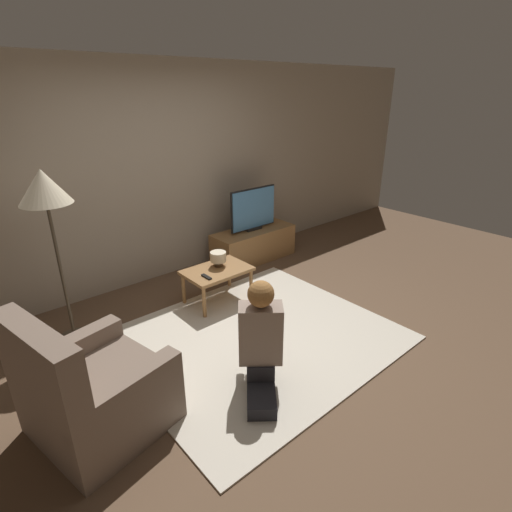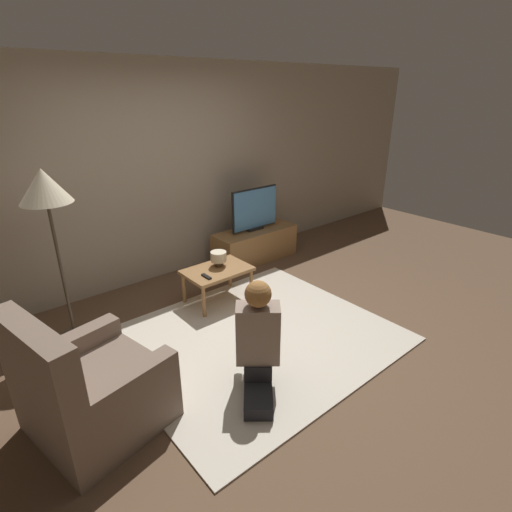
{
  "view_description": "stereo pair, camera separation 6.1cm",
  "coord_description": "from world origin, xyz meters",
  "px_view_note": "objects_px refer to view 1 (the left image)",
  "views": [
    {
      "loc": [
        -2.18,
        -2.48,
        2.27
      ],
      "look_at": [
        0.41,
        0.5,
        0.6
      ],
      "focal_mm": 28.0,
      "sensor_mm": 36.0,
      "label": 1
    },
    {
      "loc": [
        -2.13,
        -2.52,
        2.27
      ],
      "look_at": [
        0.41,
        0.5,
        0.6
      ],
      "focal_mm": 28.0,
      "sensor_mm": 36.0,
      "label": 2
    }
  ],
  "objects_px": {
    "floor_lamp": "(45,195)",
    "person_kneeling": "(261,337)",
    "coffee_table": "(217,273)",
    "table_lamp": "(218,258)",
    "tv": "(253,209)",
    "armchair": "(94,394)"
  },
  "relations": [
    {
      "from": "table_lamp",
      "to": "tv",
      "type": "bearing_deg",
      "value": 30.08
    },
    {
      "from": "person_kneeling",
      "to": "table_lamp",
      "type": "xyz_separation_m",
      "value": [
        0.65,
        1.45,
        0.02
      ]
    },
    {
      "from": "floor_lamp",
      "to": "armchair",
      "type": "height_order",
      "value": "floor_lamp"
    },
    {
      "from": "person_kneeling",
      "to": "table_lamp",
      "type": "distance_m",
      "value": 1.59
    },
    {
      "from": "coffee_table",
      "to": "floor_lamp",
      "type": "bearing_deg",
      "value": 167.68
    },
    {
      "from": "person_kneeling",
      "to": "armchair",
      "type": "bearing_deg",
      "value": 18.76
    },
    {
      "from": "tv",
      "to": "coffee_table",
      "type": "distance_m",
      "value": 1.35
    },
    {
      "from": "coffee_table",
      "to": "table_lamp",
      "type": "relative_size",
      "value": 4.03
    },
    {
      "from": "coffee_table",
      "to": "table_lamp",
      "type": "bearing_deg",
      "value": 42.22
    },
    {
      "from": "floor_lamp",
      "to": "table_lamp",
      "type": "bearing_deg",
      "value": -9.63
    },
    {
      "from": "armchair",
      "to": "person_kneeling",
      "type": "height_order",
      "value": "armchair"
    },
    {
      "from": "armchair",
      "to": "person_kneeling",
      "type": "bearing_deg",
      "value": -122.11
    },
    {
      "from": "coffee_table",
      "to": "armchair",
      "type": "distance_m",
      "value": 1.98
    },
    {
      "from": "floor_lamp",
      "to": "person_kneeling",
      "type": "distance_m",
      "value": 2.16
    },
    {
      "from": "tv",
      "to": "armchair",
      "type": "height_order",
      "value": "tv"
    },
    {
      "from": "armchair",
      "to": "tv",
      "type": "bearing_deg",
      "value": -71.88
    },
    {
      "from": "coffee_table",
      "to": "person_kneeling",
      "type": "xyz_separation_m",
      "value": [
        -0.58,
        -1.39,
        0.13
      ]
    },
    {
      "from": "coffee_table",
      "to": "armchair",
      "type": "xyz_separation_m",
      "value": [
        -1.74,
        -0.95,
        -0.05
      ]
    },
    {
      "from": "armchair",
      "to": "table_lamp",
      "type": "relative_size",
      "value": 5.49
    },
    {
      "from": "tv",
      "to": "table_lamp",
      "type": "xyz_separation_m",
      "value": [
        -1.04,
        -0.6,
        -0.24
      ]
    },
    {
      "from": "tv",
      "to": "person_kneeling",
      "type": "bearing_deg",
      "value": -129.45
    },
    {
      "from": "armchair",
      "to": "table_lamp",
      "type": "height_order",
      "value": "armchair"
    }
  ]
}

